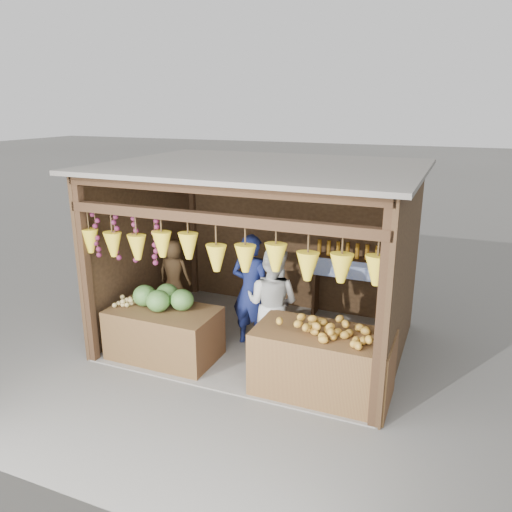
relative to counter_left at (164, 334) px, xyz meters
The scene contains 12 objects.
ground 1.49m from the counter_left, 42.68° to the left, with size 80.00×80.00×0.00m, color #514F49.
stall_structure 1.91m from the counter_left, 42.33° to the left, with size 4.30×3.30×2.66m.
back_shelf 3.14m from the counter_left, 46.98° to the left, with size 1.25×0.32×1.32m.
counter_left is the anchor object (origin of this frame).
counter_right 2.29m from the counter_left, ahead, with size 1.66×0.85×0.83m, color #53321B.
stool 1.25m from the counter_left, 114.45° to the left, with size 0.31×0.31×0.29m, color black.
man_standing 1.37m from the counter_left, 40.94° to the left, with size 0.62×0.41×1.70m, color #141D4E.
woman_standing 1.57m from the counter_left, 23.37° to the left, with size 0.79×0.61×1.62m, color silver.
vendor_seated 1.32m from the counter_left, 114.45° to the left, with size 0.53×0.35×1.09m, color brown.
melon_pile 0.53m from the counter_left, 136.67° to the left, with size 1.00×0.50×0.32m, color #174913, non-canonical shape.
tanfruit_pile 0.72m from the counter_left, behind, with size 0.34×0.40×0.13m, color #A08B49, non-canonical shape.
mango_pile 2.35m from the counter_left, ahead, with size 1.40×0.64×0.22m, color #D15F1B, non-canonical shape.
Camera 1 is at (2.57, -6.36, 3.44)m, focal length 35.00 mm.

